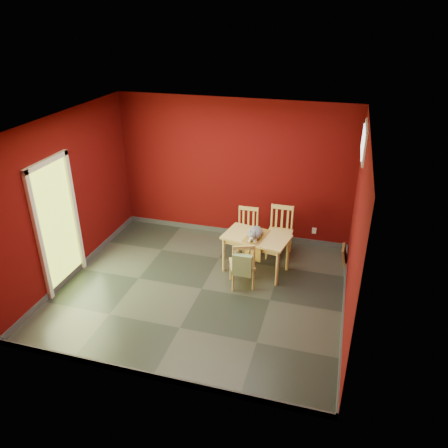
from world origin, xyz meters
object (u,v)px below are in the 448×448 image
(tote_bag, at_px, (242,265))
(cat, at_px, (255,231))
(dining_table, at_px, (256,240))
(chair_near, at_px, (242,264))
(picture_frame, at_px, (344,255))
(chair_far_right, at_px, (280,231))
(chair_far_left, at_px, (247,230))

(tote_bag, distance_m, cat, 0.72)
(cat, bearing_deg, dining_table, 67.02)
(chair_near, distance_m, tote_bag, 0.23)
(cat, bearing_deg, picture_frame, 20.22)
(chair_far_right, distance_m, picture_frame, 1.21)
(chair_near, xyz_separation_m, tote_bag, (0.05, -0.20, 0.10))
(dining_table, bearing_deg, chair_far_left, 116.12)
(cat, relative_size, picture_frame, 1.40)
(picture_frame, bearing_deg, chair_far_right, 179.21)
(dining_table, distance_m, tote_bag, 0.72)
(chair_far_right, distance_m, tote_bag, 1.42)
(chair_near, xyz_separation_m, picture_frame, (1.58, 1.15, -0.25))
(dining_table, xyz_separation_m, chair_near, (-0.11, -0.52, -0.17))
(tote_bag, bearing_deg, picture_frame, 41.30)
(tote_bag, height_order, picture_frame, tote_bag)
(chair_far_left, xyz_separation_m, picture_frame, (1.78, 0.01, -0.26))
(chair_near, bearing_deg, tote_bag, -76.99)
(dining_table, distance_m, chair_near, 0.56)
(chair_far_right, distance_m, chair_near, 1.24)
(dining_table, xyz_separation_m, chair_far_left, (-0.31, 0.63, -0.16))
(dining_table, bearing_deg, chair_far_right, 65.12)
(chair_far_left, distance_m, cat, 0.82)
(dining_table, xyz_separation_m, tote_bag, (-0.07, -0.71, -0.07))
(chair_near, bearing_deg, picture_frame, 36.09)
(chair_far_left, relative_size, chair_far_right, 0.90)
(chair_far_left, relative_size, cat, 1.76)
(chair_near, bearing_deg, cat, 78.18)
(dining_table, relative_size, cat, 2.45)
(chair_far_left, relative_size, tote_bag, 1.95)
(dining_table, xyz_separation_m, cat, (-0.02, -0.05, 0.20))
(chair_far_left, distance_m, chair_far_right, 0.61)
(picture_frame, bearing_deg, dining_table, -156.57)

